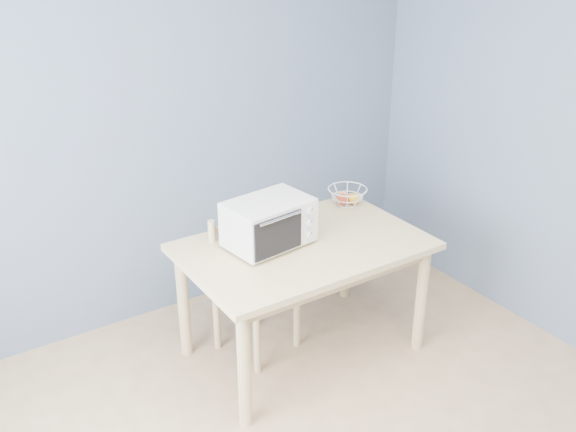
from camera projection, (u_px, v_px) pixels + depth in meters
room at (390, 287)px, 2.22m from camera, size 4.01×4.51×2.61m
dining_table at (304, 259)px, 3.76m from camera, size 1.40×0.90×0.75m
toaster_oven at (266, 223)px, 3.63m from camera, size 0.51×0.40×0.28m
fruit_basket at (347, 196)px, 4.20m from camera, size 0.29×0.29×0.12m
dining_chair at (251, 284)px, 3.91m from camera, size 0.50×0.50×0.88m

